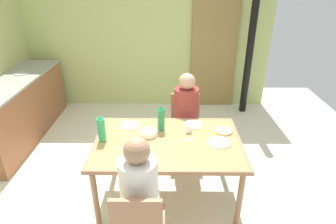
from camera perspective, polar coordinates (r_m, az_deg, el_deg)
ground_plane at (r=3.31m, az=-8.13°, el=-17.47°), size 6.97×6.97×0.00m
wall_back at (r=5.16m, az=-4.88°, el=15.31°), size 4.45×0.10×2.61m
door_wooden at (r=5.18m, az=9.20°, el=11.66°), size 0.80×0.05×2.00m
stove_pipe_column at (r=4.97m, az=16.45°, el=13.97°), size 0.12×0.12×2.61m
kitchen_counter at (r=4.75m, az=-27.98°, el=0.44°), size 0.61×2.19×0.91m
dining_table at (r=2.90m, az=-0.03°, el=-6.94°), size 1.48×0.99×0.75m
chair_far_diner at (r=3.73m, az=3.47°, el=-2.20°), size 0.40×0.40×0.87m
person_near_diner at (r=2.28m, az=-5.86°, el=-14.62°), size 0.30×0.37×0.77m
person_far_diner at (r=3.48m, az=3.70°, el=0.84°), size 0.30×0.37×0.77m
water_bottle_green_near at (r=2.88m, az=-13.27°, el=-3.36°), size 0.08×0.08×0.28m
water_bottle_green_far at (r=3.00m, az=-1.41°, el=-1.40°), size 0.08×0.08×0.28m
serving_bowl_center at (r=2.95m, az=-3.90°, el=-4.24°), size 0.17×0.17×0.05m
dinner_plate_near_left at (r=2.87m, az=10.31°, el=-6.04°), size 0.23×0.23×0.01m
dinner_plate_near_right at (r=3.16m, az=-7.67°, el=-2.68°), size 0.22×0.22×0.01m
dinner_plate_far_center at (r=3.16m, az=5.13°, el=-2.54°), size 0.21×0.21×0.01m
drinking_glass_by_near_diner at (r=3.00m, az=4.24°, el=-3.31°), size 0.06×0.06×0.09m
bread_plate_sliced at (r=3.07m, az=11.11°, el=-3.74°), size 0.19×0.19×0.02m
cutlery_knife_near at (r=2.77m, az=-8.89°, el=-7.38°), size 0.14×0.08×0.00m
cutlery_fork_near at (r=2.88m, az=3.90°, el=-5.62°), size 0.14×0.08×0.00m
cutlery_knife_far at (r=2.63m, az=-4.16°, el=-9.14°), size 0.15×0.02×0.00m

